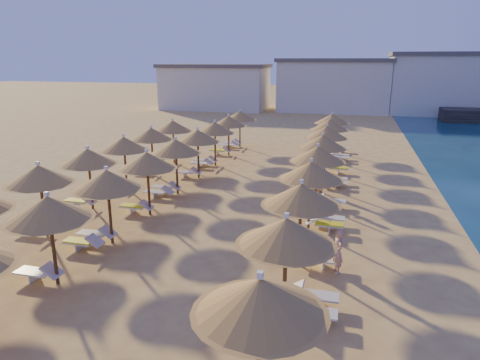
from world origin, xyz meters
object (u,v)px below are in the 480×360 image
(parasol_row_west, at_px, (162,154))
(beachgoer_b, at_px, (318,186))
(beachgoer_c, at_px, (315,175))
(parasol_row_east, at_px, (314,163))
(beachgoer_a, at_px, (337,252))

(parasol_row_west, distance_m, beachgoer_b, 8.09)
(beachgoer_b, distance_m, beachgoer_c, 1.92)
(parasol_row_west, relative_size, beachgoer_c, 17.92)
(parasol_row_west, xyz_separation_m, beachgoer_c, (7.25, 4.17, -1.68))
(parasol_row_west, height_order, beachgoer_b, parasol_row_west)
(parasol_row_east, height_order, beachgoer_c, parasol_row_east)
(parasol_row_east, relative_size, beachgoer_a, 21.05)
(parasol_row_east, bearing_deg, parasol_row_west, 180.00)
(parasol_row_west, bearing_deg, parasol_row_east, 0.00)
(parasol_row_east, distance_m, beachgoer_c, 4.50)
(beachgoer_a, bearing_deg, beachgoer_b, 165.46)
(parasol_row_west, bearing_deg, beachgoer_a, -31.25)
(beachgoer_a, distance_m, beachgoer_c, 9.68)
(parasol_row_east, height_order, beachgoer_a, parasol_row_east)
(parasol_row_west, height_order, beachgoer_c, parasol_row_west)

